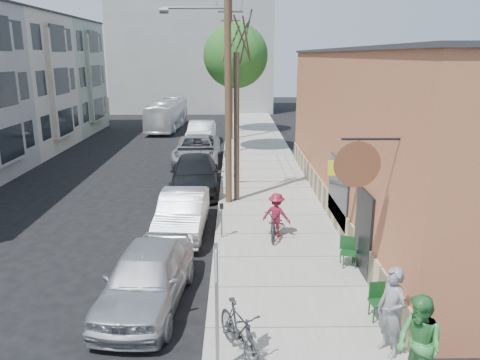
{
  "coord_description": "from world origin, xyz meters",
  "views": [
    {
      "loc": [
        2.7,
        -13.73,
        6.36
      ],
      "look_at": [
        2.92,
        4.41,
        1.5
      ],
      "focal_mm": 35.0,
      "sensor_mm": 36.0,
      "label": 1
    }
  ],
  "objects_px": {
    "car_2": "(195,174)",
    "car_3": "(197,149)",
    "tree_bare": "(237,129)",
    "bus": "(167,115)",
    "parking_meter_far": "(226,161)",
    "sign_post": "(217,297)",
    "car_0": "(147,277)",
    "parked_bike_a": "(239,331)",
    "parking_meter_near": "(222,215)",
    "car_4": "(201,133)",
    "tree_leafy_mid": "(236,56)",
    "tree_leafy_far": "(235,52)",
    "patron_grey": "(391,311)",
    "patio_chair_b": "(380,303)",
    "cyclist": "(276,215)",
    "patio_chair_a": "(349,252)",
    "utility_pole_near": "(227,79)",
    "parked_bike_b": "(251,355)",
    "car_1": "(182,213)",
    "patron_green": "(419,345)"
  },
  "relations": [
    {
      "from": "car_2",
      "to": "car_3",
      "type": "xyz_separation_m",
      "value": [
        -0.38,
        6.19,
        -0.0
      ]
    },
    {
      "from": "tree_bare",
      "to": "bus",
      "type": "xyz_separation_m",
      "value": [
        -5.99,
        21.47,
        -2.01
      ]
    },
    {
      "from": "parking_meter_far",
      "to": "car_3",
      "type": "height_order",
      "value": "car_3"
    },
    {
      "from": "sign_post",
      "to": "car_0",
      "type": "bearing_deg",
      "value": 123.56
    },
    {
      "from": "parking_meter_far",
      "to": "parked_bike_a",
      "type": "distance_m",
      "value": 15.19
    },
    {
      "from": "parking_meter_near",
      "to": "car_4",
      "type": "distance_m",
      "value": 18.7
    },
    {
      "from": "parking_meter_near",
      "to": "bus",
      "type": "relative_size",
      "value": 0.13
    },
    {
      "from": "car_2",
      "to": "bus",
      "type": "bearing_deg",
      "value": 98.22
    },
    {
      "from": "sign_post",
      "to": "parking_meter_far",
      "type": "relative_size",
      "value": 2.26
    },
    {
      "from": "sign_post",
      "to": "tree_leafy_mid",
      "type": "distance_m",
      "value": 22.97
    },
    {
      "from": "tree_leafy_far",
      "to": "patron_grey",
      "type": "distance_m",
      "value": 30.83
    },
    {
      "from": "car_3",
      "to": "car_4",
      "type": "relative_size",
      "value": 1.14
    },
    {
      "from": "tree_bare",
      "to": "parked_bike_a",
      "type": "xyz_separation_m",
      "value": [
        -0.01,
        -11.13,
        -2.57
      ]
    },
    {
      "from": "tree_leafy_mid",
      "to": "car_3",
      "type": "xyz_separation_m",
      "value": [
        -2.38,
        -2.63,
        -5.5
      ]
    },
    {
      "from": "patio_chair_b",
      "to": "car_4",
      "type": "xyz_separation_m",
      "value": [
        -5.92,
        23.93,
        0.25
      ]
    },
    {
      "from": "parking_meter_near",
      "to": "cyclist",
      "type": "bearing_deg",
      "value": 2.9
    },
    {
      "from": "car_0",
      "to": "car_3",
      "type": "height_order",
      "value": "car_0"
    },
    {
      "from": "tree_bare",
      "to": "patio_chair_a",
      "type": "height_order",
      "value": "tree_bare"
    },
    {
      "from": "parking_meter_near",
      "to": "tree_bare",
      "type": "bearing_deg",
      "value": 82.9
    },
    {
      "from": "sign_post",
      "to": "tree_leafy_far",
      "type": "xyz_separation_m",
      "value": [
        0.45,
        30.76,
        4.75
      ]
    },
    {
      "from": "sign_post",
      "to": "car_0",
      "type": "relative_size",
      "value": 0.59
    },
    {
      "from": "tree_bare",
      "to": "car_3",
      "type": "bearing_deg",
      "value": 106.13
    },
    {
      "from": "sign_post",
      "to": "tree_bare",
      "type": "distance_m",
      "value": 11.77
    },
    {
      "from": "car_3",
      "to": "utility_pole_near",
      "type": "bearing_deg",
      "value": -76.65
    },
    {
      "from": "parking_meter_far",
      "to": "parked_bike_a",
      "type": "xyz_separation_m",
      "value": [
        0.54,
        -15.18,
        -0.25
      ]
    },
    {
      "from": "parked_bike_b",
      "to": "bus",
      "type": "xyz_separation_m",
      "value": [
        -6.21,
        33.22,
        0.69
      ]
    },
    {
      "from": "parking_meter_near",
      "to": "tree_leafy_far",
      "type": "xyz_separation_m",
      "value": [
        0.55,
        23.51,
        5.6
      ]
    },
    {
      "from": "utility_pole_near",
      "to": "patio_chair_b",
      "type": "distance_m",
      "value": 11.27
    },
    {
      "from": "patron_grey",
      "to": "parked_bike_b",
      "type": "height_order",
      "value": "patron_grey"
    },
    {
      "from": "tree_leafy_mid",
      "to": "car_1",
      "type": "bearing_deg",
      "value": -97.92
    },
    {
      "from": "parking_meter_near",
      "to": "utility_pole_near",
      "type": "relative_size",
      "value": 0.12
    },
    {
      "from": "parked_bike_b",
      "to": "car_1",
      "type": "relative_size",
      "value": 0.37
    },
    {
      "from": "patron_grey",
      "to": "parked_bike_a",
      "type": "bearing_deg",
      "value": -112.01
    },
    {
      "from": "parking_meter_near",
      "to": "car_2",
      "type": "bearing_deg",
      "value": 102.66
    },
    {
      "from": "parking_meter_far",
      "to": "patio_chair_a",
      "type": "relative_size",
      "value": 1.41
    },
    {
      "from": "tree_leafy_far",
      "to": "patio_chair_b",
      "type": "bearing_deg",
      "value": -83.28
    },
    {
      "from": "tree_leafy_far",
      "to": "patron_green",
      "type": "height_order",
      "value": "tree_leafy_far"
    },
    {
      "from": "sign_post",
      "to": "parked_bike_a",
      "type": "height_order",
      "value": "sign_post"
    },
    {
      "from": "parking_meter_far",
      "to": "car_3",
      "type": "distance_m",
      "value": 4.57
    },
    {
      "from": "car_3",
      "to": "parked_bike_a",
      "type": "bearing_deg",
      "value": -82.69
    },
    {
      "from": "parked_bike_a",
      "to": "car_2",
      "type": "relative_size",
      "value": 0.35
    },
    {
      "from": "car_0",
      "to": "car_2",
      "type": "xyz_separation_m",
      "value": [
        0.38,
        10.8,
        0.0
      ]
    },
    {
      "from": "tree_leafy_mid",
      "to": "parked_bike_a",
      "type": "xyz_separation_m",
      "value": [
        -0.01,
        -21.99,
        -5.57
      ]
    },
    {
      "from": "parking_meter_near",
      "to": "bus",
      "type": "height_order",
      "value": "bus"
    },
    {
      "from": "tree_leafy_mid",
      "to": "bus",
      "type": "height_order",
      "value": "tree_leafy_mid"
    },
    {
      "from": "tree_bare",
      "to": "bus",
      "type": "bearing_deg",
      "value": 105.59
    },
    {
      "from": "parking_meter_far",
      "to": "car_1",
      "type": "bearing_deg",
      "value": -100.84
    },
    {
      "from": "utility_pole_near",
      "to": "parked_bike_a",
      "type": "distance_m",
      "value": 11.81
    },
    {
      "from": "tree_leafy_mid",
      "to": "patio_chair_a",
      "type": "bearing_deg",
      "value": -79.25
    },
    {
      "from": "patio_chair_a",
      "to": "tree_bare",
      "type": "bearing_deg",
      "value": 137.13
    }
  ]
}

